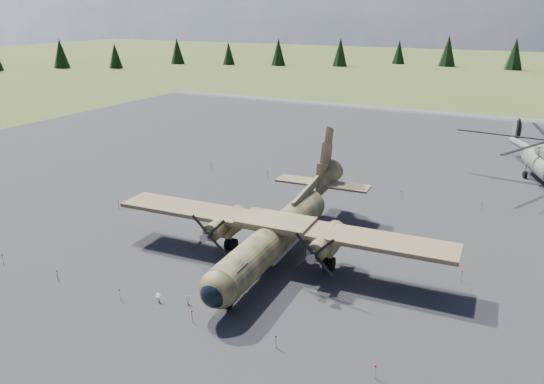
% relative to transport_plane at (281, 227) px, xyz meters
% --- Properties ---
extents(ground, '(500.00, 500.00, 0.00)m').
position_rel_transport_plane_xyz_m(ground, '(-2.82, 2.38, -2.60)').
color(ground, '#4D5927').
rests_on(ground, ground).
extents(apron, '(120.00, 120.00, 0.04)m').
position_rel_transport_plane_xyz_m(apron, '(-2.82, 12.38, -2.60)').
color(apron, '#56555A').
rests_on(apron, ground).
extents(transport_plane, '(27.48, 24.95, 9.06)m').
position_rel_transport_plane_xyz_m(transport_plane, '(0.00, 0.00, 0.00)').
color(transport_plane, '#373C21').
rests_on(transport_plane, ground).
extents(info_placard_left, '(0.44, 0.29, 0.64)m').
position_rel_transport_plane_xyz_m(info_placard_left, '(-4.32, -10.12, -2.18)').
color(info_placard_left, gray).
rests_on(info_placard_left, ground).
extents(info_placard_right, '(0.44, 0.30, 0.64)m').
position_rel_transport_plane_xyz_m(info_placard_right, '(-2.34, -9.50, -2.18)').
color(info_placard_right, gray).
rests_on(info_placard_right, ground).
extents(barrier_fence, '(33.12, 29.62, 0.85)m').
position_rel_transport_plane_xyz_m(barrier_fence, '(-3.29, 2.30, -2.09)').
color(barrier_fence, white).
rests_on(barrier_fence, ground).
extents(treeline, '(338.56, 332.10, 10.95)m').
position_rel_transport_plane_xyz_m(treeline, '(-2.36, 5.25, 2.21)').
color(treeline, black).
rests_on(treeline, ground).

